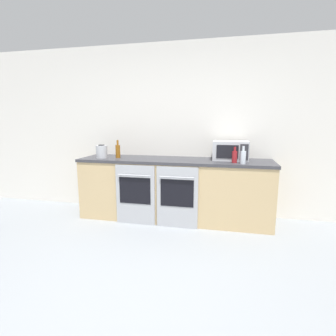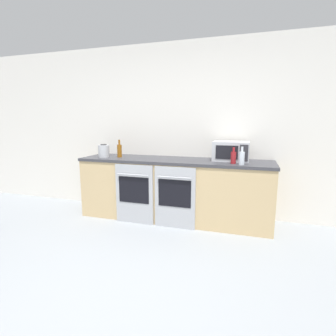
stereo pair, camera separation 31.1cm
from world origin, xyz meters
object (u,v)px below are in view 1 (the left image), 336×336
Objects in this scene: microwave at (231,151)px; bottle_amber at (118,151)px; oven_left at (135,195)px; oven_right at (177,197)px; kettle at (102,152)px; bottle_red at (235,157)px; bottle_clear at (243,157)px.

bottle_amber is (-1.64, -0.13, -0.03)m from microwave.
oven_left is 0.59m from oven_right.
kettle is (-1.88, -0.20, -0.04)m from microwave.
microwave reaches higher than oven_left.
bottle_amber is (-0.96, 0.30, 0.57)m from oven_right.
bottle_red is 1.93m from kettle.
microwave reaches higher than bottle_red.
bottle_amber is at bearing -175.34° from microwave.
oven_left is at bearing -39.40° from bottle_amber.
bottle_red is (0.73, 0.18, 0.55)m from oven_right.
oven_left is at bearing -172.12° from bottle_red.
bottle_clear is (0.84, 0.13, 0.55)m from oven_right.
oven_left is 1.47m from microwave.
kettle reaches higher than oven_right.
oven_right is 1.01m from microwave.
bottle_red is (0.05, -0.26, -0.05)m from microwave.
bottle_amber is 1.17× the size of bottle_clear.
microwave is 2.46× the size of kettle.
microwave is 2.13× the size of bottle_clear.
oven_right is at bearing 0.00° from oven_left.
bottle_clear is (1.80, -0.18, -0.01)m from bottle_amber.
microwave is 0.27m from bottle_red.
bottle_amber reaches higher than oven_left.
oven_right is at bearing -147.22° from microwave.
oven_left is 1.45m from bottle_red.
bottle_amber is at bearing 15.90° from kettle.
oven_right is at bearing -171.22° from bottle_clear.
bottle_red is at bearing -1.65° from kettle.
bottle_clear is at bearing 8.78° from oven_right.
bottle_clear reaches higher than bottle_red.
kettle is at bearing 158.34° from oven_left.
oven_left is at bearing -21.66° from kettle.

